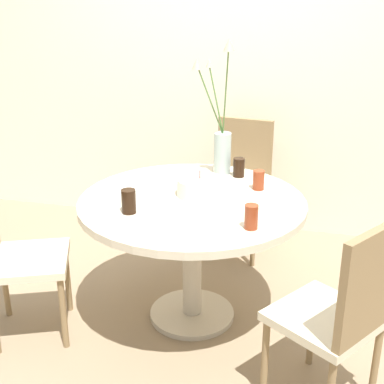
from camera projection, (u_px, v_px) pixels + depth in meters
The scene contains 13 objects.
ground_plane at pixel (192, 316), 3.02m from camera, with size 16.00×16.00×0.00m, color #89755B.
wall_back at pixel (238, 53), 3.74m from camera, with size 8.00×0.05×2.60m.
dining_table at pixel (192, 220), 2.80m from camera, with size 1.18×1.18×0.71m.
chair_right_flank at pixel (240, 179), 3.65m from camera, with size 0.44×0.44×0.90m.
chair_far_back at pixel (10, 247), 2.70m from camera, with size 0.52×0.52×0.90m.
chair_left_flank at pixel (343, 309), 2.18m from camera, with size 0.56×0.56×0.90m.
birthday_cake at pixel (200, 187), 2.80m from camera, with size 0.24×0.24×0.14m.
flower_vase at pixel (221, 137), 3.05m from camera, with size 0.25×0.23×0.78m.
side_plate at pixel (129, 186), 2.92m from camera, with size 0.19×0.19×0.01m.
drink_glass_0 at pixel (129, 201), 2.58m from camera, with size 0.07×0.07×0.12m.
drink_glass_1 at pixel (259, 180), 2.88m from camera, with size 0.06×0.06×0.11m.
drink_glass_2 at pixel (239, 167), 3.07m from camera, with size 0.07×0.07×0.11m.
drink_glass_3 at pixel (251, 217), 2.41m from camera, with size 0.06×0.06×0.12m.
Camera 1 is at (0.63, -2.48, 1.74)m, focal length 50.00 mm.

